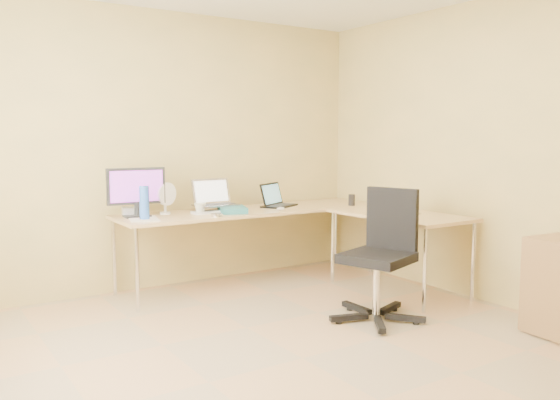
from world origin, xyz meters
TOP-DOWN VIEW (x-y plane):
  - floor at (0.00, 0.00)m, footprint 4.50×4.50m
  - wall_back at (0.00, 2.25)m, footprint 4.50×0.00m
  - wall_right at (2.10, 0.00)m, footprint 0.00×4.50m
  - desk_main at (0.72, 1.85)m, footprint 2.65×0.70m
  - desk_return at (1.70, 0.85)m, footprint 0.70×1.30m
  - monitor at (-0.40, 1.94)m, footprint 0.52×0.20m
  - book_stack at (0.45, 1.75)m, footprint 0.33×0.38m
  - laptop_center at (0.35, 1.89)m, footprint 0.40×0.31m
  - laptop_black at (1.06, 1.89)m, footprint 0.47×0.43m
  - keyboard at (0.32, 1.81)m, footprint 0.49×0.14m
  - mouse at (0.91, 1.63)m, footprint 0.10×0.08m
  - mug at (0.15, 1.82)m, footprint 0.12×0.12m
  - cd_stack at (0.20, 1.57)m, footprint 0.12×0.12m
  - water_bottle at (-0.40, 1.75)m, footprint 0.10×0.10m
  - papers at (-0.40, 1.77)m, footprint 0.31×0.39m
  - white_box at (-0.39, 2.05)m, footprint 0.24×0.20m
  - desk_fan at (-0.12, 1.97)m, footprint 0.27×0.27m
  - black_cup at (1.72, 1.55)m, footprint 0.08×0.08m
  - laptop_return at (1.66, 0.76)m, footprint 0.35×0.31m
  - office_chair at (0.94, 0.32)m, footprint 0.79×0.79m

SIDE VIEW (x-z plane):
  - floor at x=0.00m, z-range 0.00..0.00m
  - desk_main at x=0.72m, z-range 0.00..0.73m
  - desk_return at x=1.70m, z-range 0.00..0.73m
  - office_chair at x=0.94m, z-range -0.02..1.02m
  - papers at x=-0.40m, z-range 0.73..0.74m
  - keyboard at x=0.32m, z-range 0.73..0.75m
  - cd_stack at x=0.20m, z-range 0.73..0.76m
  - mouse at x=0.91m, z-range 0.73..0.76m
  - book_stack at x=0.45m, z-range 0.73..0.78m
  - white_box at x=-0.39m, z-range 0.73..0.81m
  - mug at x=0.15m, z-range 0.73..0.83m
  - black_cup at x=1.72m, z-range 0.73..0.84m
  - laptop_return at x=1.66m, z-range 0.73..0.92m
  - laptop_black at x=1.06m, z-range 0.73..0.97m
  - desk_fan at x=-0.12m, z-range 0.73..1.00m
  - water_bottle at x=-0.40m, z-range 0.73..1.02m
  - laptop_center at x=0.35m, z-range 0.78..1.03m
  - monitor at x=-0.40m, z-range 0.73..1.17m
  - wall_back at x=0.00m, z-range -0.95..3.55m
  - wall_right at x=2.10m, z-range -0.95..3.55m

